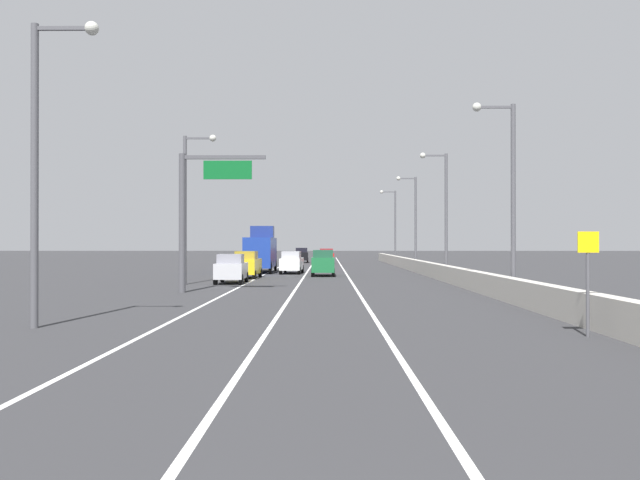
% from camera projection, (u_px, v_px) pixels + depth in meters
% --- Properties ---
extents(ground_plane, '(320.00, 320.00, 0.00)m').
position_uv_depth(ground_plane, '(329.00, 270.00, 66.96)').
color(ground_plane, '#2D2D30').
extents(lane_stripe_left, '(0.16, 130.00, 0.00)m').
position_uv_depth(lane_stripe_left, '(266.00, 274.00, 58.01)').
color(lane_stripe_left, silver).
rests_on(lane_stripe_left, ground_plane).
extents(lane_stripe_center, '(0.16, 130.00, 0.00)m').
position_uv_depth(lane_stripe_center, '(306.00, 274.00, 57.98)').
color(lane_stripe_center, silver).
rests_on(lane_stripe_center, ground_plane).
extents(lane_stripe_right, '(0.16, 130.00, 0.00)m').
position_uv_depth(lane_stripe_right, '(346.00, 274.00, 57.94)').
color(lane_stripe_right, silver).
rests_on(lane_stripe_right, ground_plane).
extents(jersey_barrier_right, '(0.60, 120.00, 1.10)m').
position_uv_depth(jersey_barrier_right, '(456.00, 276.00, 42.88)').
color(jersey_barrier_right, '#B2ADA3').
rests_on(jersey_barrier_right, ground_plane).
extents(overhead_sign_gantry, '(4.68, 0.36, 7.50)m').
position_uv_depth(overhead_sign_gantry, '(196.00, 205.00, 35.87)').
color(overhead_sign_gantry, '#47474C').
rests_on(overhead_sign_gantry, ground_plane).
extents(speed_advisory_sign, '(0.60, 0.11, 3.00)m').
position_uv_depth(speed_advisory_sign, '(588.00, 275.00, 18.95)').
color(speed_advisory_sign, '#4C4C51').
rests_on(speed_advisory_sign, ground_plane).
extents(lamp_post_right_second, '(2.14, 0.44, 9.65)m').
position_uv_depth(lamp_post_right_second, '(508.00, 185.00, 33.04)').
color(lamp_post_right_second, '#4C4C51').
rests_on(lamp_post_right_second, ground_plane).
extents(lamp_post_right_third, '(2.14, 0.44, 9.65)m').
position_uv_depth(lamp_post_right_third, '(443.00, 206.00, 51.33)').
color(lamp_post_right_third, '#4C4C51').
rests_on(lamp_post_right_third, ground_plane).
extents(lamp_post_right_fourth, '(2.14, 0.44, 9.65)m').
position_uv_depth(lamp_post_right_fourth, '(413.00, 215.00, 69.63)').
color(lamp_post_right_fourth, '#4C4C51').
rests_on(lamp_post_right_fourth, ground_plane).
extents(lamp_post_right_fifth, '(2.14, 0.44, 9.65)m').
position_uv_depth(lamp_post_right_fifth, '(393.00, 221.00, 87.92)').
color(lamp_post_right_fifth, '#4C4C51').
rests_on(lamp_post_right_fifth, ground_plane).
extents(lamp_post_left_near, '(2.14, 0.44, 9.65)m').
position_uv_depth(lamp_post_left_near, '(43.00, 151.00, 20.93)').
color(lamp_post_left_near, '#4C4C51').
rests_on(lamp_post_left_near, ground_plane).
extents(lamp_post_left_mid, '(2.14, 0.44, 9.65)m').
position_uv_depth(lamp_post_left_mid, '(189.00, 198.00, 42.88)').
color(lamp_post_left_mid, '#4C4C51').
rests_on(lamp_post_left_mid, ground_plane).
extents(car_silver_0, '(1.93, 4.11, 1.94)m').
position_uv_depth(car_silver_0, '(231.00, 269.00, 44.03)').
color(car_silver_0, '#B7B7BC').
rests_on(car_silver_0, ground_plane).
extents(car_red_1, '(2.09, 4.85, 1.94)m').
position_uv_depth(car_red_1, '(326.00, 256.00, 87.03)').
color(car_red_1, red).
rests_on(car_red_1, ground_plane).
extents(car_yellow_2, '(1.89, 4.21, 2.05)m').
position_uv_depth(car_yellow_2, '(247.00, 265.00, 50.53)').
color(car_yellow_2, gold).
rests_on(car_yellow_2, ground_plane).
extents(car_black_3, '(1.95, 4.30, 2.02)m').
position_uv_depth(car_black_3, '(302.00, 255.00, 90.74)').
color(car_black_3, black).
rests_on(car_black_3, ground_plane).
extents(car_green_4, '(1.87, 4.12, 2.11)m').
position_uv_depth(car_green_4, '(323.00, 263.00, 53.93)').
color(car_green_4, '#196033').
rests_on(car_green_4, ground_plane).
extents(car_white_5, '(1.96, 4.85, 1.95)m').
position_uv_depth(car_white_5, '(292.00, 262.00, 58.27)').
color(car_white_5, white).
rests_on(car_white_5, ground_plane).
extents(box_truck, '(2.52, 7.93, 4.25)m').
position_uv_depth(box_truck, '(261.00, 251.00, 60.65)').
color(box_truck, navy).
rests_on(box_truck, ground_plane).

